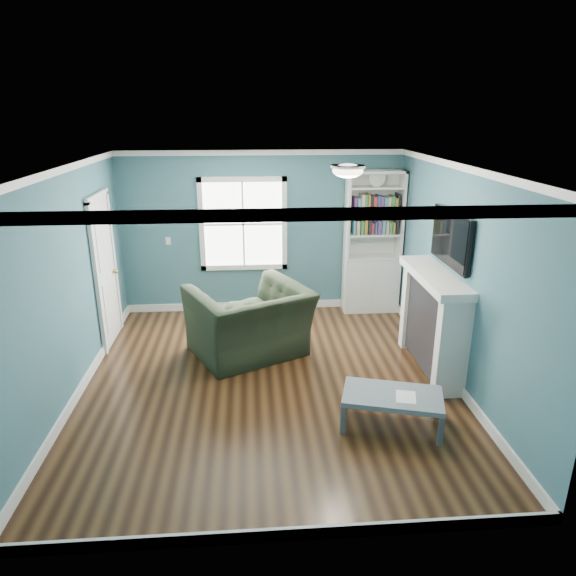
{
  "coord_description": "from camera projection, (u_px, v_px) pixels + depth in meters",
  "views": [
    {
      "loc": [
        -0.19,
        -5.61,
        3.17
      ],
      "look_at": [
        0.26,
        0.4,
        1.08
      ],
      "focal_mm": 32.0,
      "sensor_mm": 36.0,
      "label": 1
    }
  ],
  "objects": [
    {
      "name": "room_walls",
      "position": [
        268.0,
        258.0,
        5.82
      ],
      "size": [
        5.0,
        5.0,
        5.0
      ],
      "color": "#336575",
      "rests_on": "ground"
    },
    {
      "name": "ceiling_fixture",
      "position": [
        348.0,
        170.0,
        5.66
      ],
      "size": [
        0.38,
        0.38,
        0.15
      ],
      "color": "white",
      "rests_on": "room_walls"
    },
    {
      "name": "light_switch",
      "position": [
        168.0,
        241.0,
        8.18
      ],
      "size": [
        0.08,
        0.01,
        0.12
      ],
      "primitive_type": "cube",
      "color": "white",
      "rests_on": "room_walls"
    },
    {
      "name": "tv",
      "position": [
        451.0,
        238.0,
        6.11
      ],
      "size": [
        0.06,
        1.1,
        0.65
      ],
      "primitive_type": "cube",
      "color": "black",
      "rests_on": "fireplace"
    },
    {
      "name": "recliner",
      "position": [
        249.0,
        311.0,
        6.86
      ],
      "size": [
        1.72,
        1.5,
        1.27
      ],
      "primitive_type": "imported",
      "rotation": [
        0.0,
        0.0,
        -2.68
      ],
      "color": "black",
      "rests_on": "ground"
    },
    {
      "name": "floor",
      "position": [
        269.0,
        382.0,
        6.33
      ],
      "size": [
        5.0,
        5.0,
        0.0
      ],
      "primitive_type": "plane",
      "color": "black",
      "rests_on": "ground"
    },
    {
      "name": "trim",
      "position": [
        268.0,
        287.0,
        5.93
      ],
      "size": [
        4.5,
        5.0,
        2.6
      ],
      "color": "white",
      "rests_on": "ground"
    },
    {
      "name": "coffee_table",
      "position": [
        392.0,
        398.0,
        5.36
      ],
      "size": [
        1.14,
        0.82,
        0.37
      ],
      "rotation": [
        0.0,
        0.0,
        -0.28
      ],
      "color": "#454952",
      "rests_on": "ground"
    },
    {
      "name": "fireplace",
      "position": [
        433.0,
        323.0,
        6.46
      ],
      "size": [
        0.44,
        1.58,
        1.3
      ],
      "color": "black",
      "rests_on": "ground"
    },
    {
      "name": "bookshelf",
      "position": [
        372.0,
        257.0,
        8.33
      ],
      "size": [
        0.9,
        0.35,
        2.31
      ],
      "color": "silver",
      "rests_on": "ground"
    },
    {
      "name": "window",
      "position": [
        243.0,
        224.0,
        8.18
      ],
      "size": [
        1.4,
        0.06,
        1.5
      ],
      "color": "white",
      "rests_on": "room_walls"
    },
    {
      "name": "door",
      "position": [
        105.0,
        269.0,
        7.14
      ],
      "size": [
        0.12,
        0.98,
        2.17
      ],
      "color": "silver",
      "rests_on": "ground"
    },
    {
      "name": "paper_sheet",
      "position": [
        406.0,
        397.0,
        5.29
      ],
      "size": [
        0.26,
        0.3,
        0.0
      ],
      "primitive_type": "cube",
      "rotation": [
        0.0,
        0.0,
        -0.27
      ],
      "color": "white",
      "rests_on": "coffee_table"
    }
  ]
}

